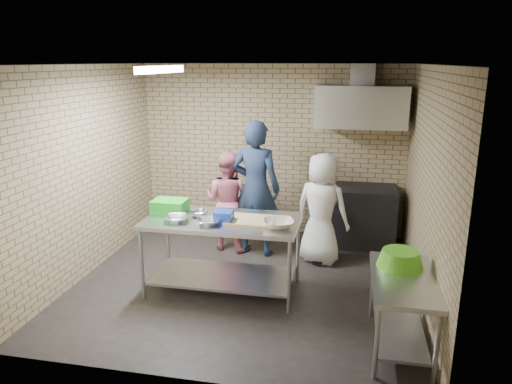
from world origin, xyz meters
TOP-DOWN VIEW (x-y plane):
  - floor at (0.00, 0.00)m, footprint 4.20×4.20m
  - ceiling at (0.00, 0.00)m, footprint 4.20×4.20m
  - back_wall at (0.00, 2.00)m, footprint 4.20×0.06m
  - front_wall at (0.00, -2.00)m, footprint 4.20×0.06m
  - left_wall at (-2.10, 0.00)m, footprint 0.06×4.00m
  - right_wall at (2.10, 0.00)m, footprint 0.06×4.00m
  - prep_table at (-0.22, -0.25)m, footprint 1.84×0.92m
  - side_counter at (1.80, -1.10)m, footprint 0.60×1.20m
  - stove at (1.35, 1.65)m, footprint 1.20×0.70m
  - range_hood at (1.35, 1.70)m, footprint 1.30×0.60m
  - hood_duct at (1.35, 1.85)m, footprint 0.35×0.30m
  - wall_shelf at (1.65, 1.89)m, footprint 0.80×0.20m
  - fluorescent_fixture at (-1.00, 0.00)m, footprint 0.10×1.25m
  - green_crate at (-0.92, -0.13)m, footprint 0.41×0.31m
  - blue_tub at (-0.17, -0.35)m, footprint 0.20×0.20m
  - cutting_board at (0.13, -0.27)m, footprint 0.56×0.43m
  - mixing_bowl_a at (-0.72, -0.45)m, footprint 0.35×0.35m
  - mixing_bowl_b at (-0.52, -0.20)m, footprint 0.27×0.27m
  - mixing_bowl_c at (-0.32, -0.47)m, footprint 0.32×0.32m
  - ceramic_bowl at (0.48, -0.40)m, footprint 0.43×0.43m
  - green_basin at (1.78, -0.85)m, footprint 0.46×0.46m
  - bottle_red at (1.40, 1.89)m, footprint 0.07×0.07m
  - bottle_green at (1.80, 1.89)m, footprint 0.06×0.06m
  - man_navy at (-0.06, 0.99)m, footprint 0.77×0.57m
  - woman_pink at (-0.51, 1.10)m, footprint 0.83×0.71m
  - woman_white at (0.89, 0.86)m, footprint 0.88×0.71m

SIDE VIEW (x-z plane):
  - floor at x=0.00m, z-range 0.00..0.00m
  - side_counter at x=1.80m, z-range 0.00..0.75m
  - stove at x=1.35m, z-range 0.00..0.90m
  - prep_table at x=-0.22m, z-range 0.00..0.92m
  - woman_pink at x=-0.51m, z-range 0.00..1.47m
  - woman_white at x=0.89m, z-range 0.00..1.55m
  - green_basin at x=1.78m, z-range 0.75..0.92m
  - cutting_board at x=0.13m, z-range 0.92..0.95m
  - mixing_bowl_c at x=-0.32m, z-range 0.92..0.98m
  - mixing_bowl_b at x=-0.52m, z-range 0.92..0.99m
  - mixing_bowl_a at x=-0.72m, z-range 0.92..0.99m
  - ceramic_bowl at x=0.48m, z-range 0.92..1.01m
  - man_navy at x=-0.06m, z-range 0.00..1.96m
  - blue_tub at x=-0.17m, z-range 0.92..1.05m
  - green_crate at x=-0.92m, z-range 0.92..1.08m
  - back_wall at x=0.00m, z-range 0.00..2.70m
  - front_wall at x=0.00m, z-range 0.00..2.70m
  - left_wall at x=-2.10m, z-range 0.00..2.70m
  - right_wall at x=2.10m, z-range 0.00..2.70m
  - wall_shelf at x=1.65m, z-range 1.90..1.94m
  - bottle_green at x=1.80m, z-range 1.94..2.09m
  - bottle_red at x=1.40m, z-range 1.94..2.12m
  - range_hood at x=1.35m, z-range 1.80..2.40m
  - hood_duct at x=1.35m, z-range 2.40..2.70m
  - fluorescent_fixture at x=-1.00m, z-range 2.60..2.68m
  - ceiling at x=0.00m, z-range 2.70..2.70m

